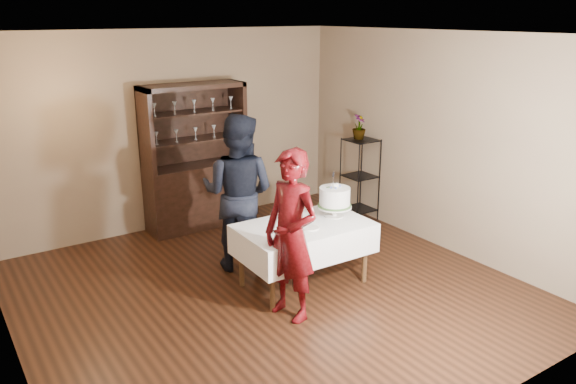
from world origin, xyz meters
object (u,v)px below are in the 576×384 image
Objects in this scene: plant_etagere at (360,176)px; cake at (335,199)px; china_hutch at (196,181)px; potted_plant at (359,127)px; woman at (291,236)px; man at (238,193)px; cake_table at (304,239)px.

cake is (-1.45, -1.24, 0.27)m from plant_etagere.
china_hutch is at bearing 153.17° from plant_etagere.
potted_plant reaches higher than plant_etagere.
woman reaches higher than potted_plant.
woman is at bearing -143.01° from potted_plant.
man is (0.13, 1.28, 0.07)m from woman.
china_hutch is 2.40m from potted_plant.
cake_table is 0.78× the size of man.
plant_etagere reaches higher than cake_table.
cake_table is 0.76m from woman.
woman is 1.05m from cake.
man reaches higher than potted_plant.
man is at bearing -168.40° from plant_etagere.
cake_table is (0.20, -2.31, -0.12)m from china_hutch.
potted_plant is at bearing 41.70° from cake.
man is at bearing 135.66° from cake.
cake_table is at bearing -145.21° from potted_plant.
man reaches higher than woman.
china_hutch reaches higher than potted_plant.
woman is 3.00m from potted_plant.
plant_etagere is 3.43× the size of potted_plant.
plant_etagere is 2.26× the size of cake.
man is (-0.16, -1.51, 0.25)m from china_hutch.
china_hutch reaches higher than man.
cake_table is at bearing 121.22° from woman.
woman reaches higher than cake.
plant_etagere is at bearing -119.18° from man.
china_hutch reaches higher than cake_table.
plant_etagere is 1.92m from cake.
woman is 1.28m from man.
cake_table is 0.57m from cake.
woman is at bearing -151.64° from cake.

